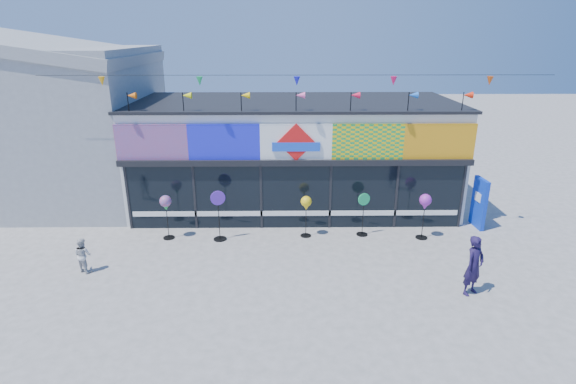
{
  "coord_description": "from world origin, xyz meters",
  "views": [
    {
      "loc": [
        -0.44,
        -11.21,
        6.53
      ],
      "look_at": [
        -0.28,
        2.0,
        1.83
      ],
      "focal_mm": 28.0,
      "sensor_mm": 36.0,
      "label": 1
    }
  ],
  "objects_px": {
    "spinner_0": "(166,204)",
    "spinner_2": "(306,204)",
    "blue_sign": "(479,203)",
    "spinner_1": "(219,214)",
    "spinner_3": "(363,213)",
    "adult_man": "(474,266)",
    "spinner_4": "(425,203)",
    "child": "(83,255)"
  },
  "relations": [
    {
      "from": "blue_sign",
      "to": "spinner_4",
      "type": "bearing_deg",
      "value": -160.91
    },
    {
      "from": "spinner_1",
      "to": "child",
      "type": "xyz_separation_m",
      "value": [
        -3.63,
        -2.07,
        -0.39
      ]
    },
    {
      "from": "spinner_3",
      "to": "child",
      "type": "bearing_deg",
      "value": -164.22
    },
    {
      "from": "blue_sign",
      "to": "spinner_1",
      "type": "relative_size",
      "value": 1.04
    },
    {
      "from": "spinner_0",
      "to": "adult_man",
      "type": "xyz_separation_m",
      "value": [
        8.81,
        -3.5,
        -0.4
      ]
    },
    {
      "from": "spinner_0",
      "to": "adult_man",
      "type": "height_order",
      "value": "adult_man"
    },
    {
      "from": "spinner_0",
      "to": "child",
      "type": "height_order",
      "value": "spinner_0"
    },
    {
      "from": "spinner_2",
      "to": "adult_man",
      "type": "bearing_deg",
      "value": -40.77
    },
    {
      "from": "spinner_2",
      "to": "spinner_3",
      "type": "relative_size",
      "value": 0.96
    },
    {
      "from": "spinner_1",
      "to": "spinner_3",
      "type": "bearing_deg",
      "value": 3.71
    },
    {
      "from": "blue_sign",
      "to": "adult_man",
      "type": "distance_m",
      "value": 4.76
    },
    {
      "from": "blue_sign",
      "to": "spinner_1",
      "type": "height_order",
      "value": "blue_sign"
    },
    {
      "from": "spinner_1",
      "to": "spinner_3",
      "type": "distance_m",
      "value": 4.83
    },
    {
      "from": "spinner_1",
      "to": "child",
      "type": "bearing_deg",
      "value": -150.27
    },
    {
      "from": "spinner_1",
      "to": "child",
      "type": "height_order",
      "value": "spinner_1"
    },
    {
      "from": "spinner_2",
      "to": "child",
      "type": "distance_m",
      "value": 6.94
    },
    {
      "from": "blue_sign",
      "to": "spinner_4",
      "type": "relative_size",
      "value": 1.14
    },
    {
      "from": "adult_man",
      "to": "spinner_4",
      "type": "bearing_deg",
      "value": 62.11
    },
    {
      "from": "spinner_0",
      "to": "spinner_4",
      "type": "height_order",
      "value": "spinner_4"
    },
    {
      "from": "adult_man",
      "to": "blue_sign",
      "type": "bearing_deg",
      "value": 33.26
    },
    {
      "from": "blue_sign",
      "to": "spinner_3",
      "type": "xyz_separation_m",
      "value": [
        -4.19,
        -0.66,
        -0.1
      ]
    },
    {
      "from": "blue_sign",
      "to": "spinner_4",
      "type": "distance_m",
      "value": 2.44
    },
    {
      "from": "child",
      "to": "spinner_1",
      "type": "bearing_deg",
      "value": -122.56
    },
    {
      "from": "blue_sign",
      "to": "child",
      "type": "height_order",
      "value": "blue_sign"
    },
    {
      "from": "spinner_1",
      "to": "spinner_3",
      "type": "xyz_separation_m",
      "value": [
        4.81,
        0.31,
        -0.11
      ]
    },
    {
      "from": "spinner_3",
      "to": "adult_man",
      "type": "relative_size",
      "value": 0.92
    },
    {
      "from": "spinner_3",
      "to": "child",
      "type": "xyz_separation_m",
      "value": [
        -8.45,
        -2.39,
        -0.28
      ]
    },
    {
      "from": "child",
      "to": "adult_man",
      "type": "bearing_deg",
      "value": -159.22
    },
    {
      "from": "spinner_3",
      "to": "adult_man",
      "type": "xyz_separation_m",
      "value": [
        2.26,
        -3.69,
        0.02
      ]
    },
    {
      "from": "child",
      "to": "spinner_3",
      "type": "bearing_deg",
      "value": -136.51
    },
    {
      "from": "adult_man",
      "to": "child",
      "type": "bearing_deg",
      "value": 140.28
    },
    {
      "from": "spinner_3",
      "to": "spinner_0",
      "type": "bearing_deg",
      "value": -178.36
    },
    {
      "from": "spinner_0",
      "to": "spinner_3",
      "type": "distance_m",
      "value": 6.57
    },
    {
      "from": "adult_man",
      "to": "spinner_2",
      "type": "bearing_deg",
      "value": 106.45
    },
    {
      "from": "spinner_1",
      "to": "spinner_0",
      "type": "bearing_deg",
      "value": 175.89
    },
    {
      "from": "spinner_0",
      "to": "spinner_2",
      "type": "xyz_separation_m",
      "value": [
        4.62,
        0.11,
        -0.07
      ]
    },
    {
      "from": "spinner_4",
      "to": "adult_man",
      "type": "height_order",
      "value": "adult_man"
    },
    {
      "from": "spinner_1",
      "to": "spinner_2",
      "type": "distance_m",
      "value": 2.9
    },
    {
      "from": "spinner_1",
      "to": "blue_sign",
      "type": "bearing_deg",
      "value": 6.17
    },
    {
      "from": "spinner_2",
      "to": "spinner_3",
      "type": "distance_m",
      "value": 1.97
    },
    {
      "from": "spinner_0",
      "to": "child",
      "type": "relative_size",
      "value": 1.47
    },
    {
      "from": "spinner_1",
      "to": "spinner_2",
      "type": "relative_size",
      "value": 1.19
    }
  ]
}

